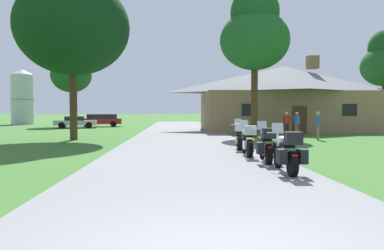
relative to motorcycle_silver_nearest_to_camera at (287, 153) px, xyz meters
The scene contains 16 objects.
ground_plane 14.39m from the motorcycle_silver_nearest_to_camera, 99.61° to the left, with size 500.00×500.00×0.00m, color #386628.
asphalt_driveway 12.43m from the motorcycle_silver_nearest_to_camera, 101.15° to the left, with size 6.40×80.00×0.06m, color slate.
motorcycle_silver_nearest_to_camera is the anchor object (origin of this frame).
motorcycle_blue_second_in_row 2.19m from the motorcycle_silver_nearest_to_camera, 90.44° to the left, with size 0.82×2.08×1.30m.
motorcycle_silver_third_in_row 4.14m from the motorcycle_silver_nearest_to_camera, 93.50° to the left, with size 0.66×2.08×1.30m.
motorcycle_red_farthest_in_row 6.60m from the motorcycle_silver_nearest_to_camera, 91.35° to the left, with size 0.71×2.08×1.30m.
stone_lodge 23.78m from the motorcycle_silver_nearest_to_camera, 74.09° to the left, with size 14.59×8.85×6.48m.
bystander_red_shirt_near_lodge 16.54m from the motorcycle_silver_nearest_to_camera, 73.54° to the left, with size 0.55×0.24×1.67m.
bystander_blue_shirt_beside_signpost 16.58m from the motorcycle_silver_nearest_to_camera, 71.20° to the left, with size 0.47×0.38×1.67m.
bystander_blue_shirt_by_tree 13.46m from the motorcycle_silver_nearest_to_camera, 65.87° to the left, with size 0.35×0.51×1.69m.
tree_by_lodge_front 16.77m from the motorcycle_silver_nearest_to_camera, 81.28° to the left, with size 4.60×4.60×9.95m.
tree_left_near 17.23m from the motorcycle_silver_nearest_to_camera, 124.35° to the left, with size 6.64×6.64×11.80m.
tree_left_far 37.66m from the motorcycle_silver_nearest_to_camera, 113.18° to the left, with size 4.54×4.54×9.32m.
metal_silo_distant 47.63m from the motorcycle_silver_nearest_to_camera, 118.96° to the left, with size 2.93×2.93×7.25m.
parked_red_suv_far_left 34.83m from the motorcycle_silver_nearest_to_camera, 108.61° to the left, with size 4.78×2.35×1.40m.
parked_silver_sedan_far_left 32.29m from the motorcycle_silver_nearest_to_camera, 113.82° to the left, with size 4.49×2.65×1.20m.
Camera 1 is at (-0.55, -4.02, 1.68)m, focal length 35.76 mm.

